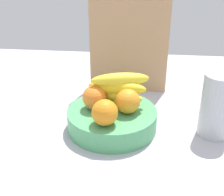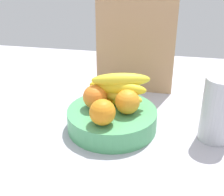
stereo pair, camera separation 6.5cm
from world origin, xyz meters
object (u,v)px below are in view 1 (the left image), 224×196
at_px(thermos_tumbler, 217,106).
at_px(cutting_board, 129,43).
at_px(orange_front_left, 105,113).
at_px(orange_back_left, 95,97).
at_px(fruit_bowl, 112,119).
at_px(orange_front_right, 128,101).
at_px(banana_bunch, 117,90).
at_px(orange_center, 113,92).

bearing_deg(thermos_tumbler, cutting_board, 133.51).
relative_size(orange_front_left, cutting_board, 0.20).
height_order(orange_back_left, thermos_tumbler, thermos_tumbler).
distance_m(fruit_bowl, orange_back_left, 0.08).
bearing_deg(orange_back_left, orange_front_right, -8.91).
xyz_separation_m(orange_front_left, banana_bunch, (0.02, 0.11, 0.02)).
bearing_deg(banana_bunch, orange_front_right, -45.96).
relative_size(orange_front_left, thermos_tumbler, 0.38).
height_order(orange_front_right, orange_back_left, same).
bearing_deg(orange_front_left, cutting_board, 83.72).
distance_m(orange_front_left, orange_back_left, 0.10).
height_order(orange_front_left, banana_bunch, banana_bunch).
bearing_deg(banana_bunch, thermos_tumbler, -5.52).
height_order(fruit_bowl, orange_front_left, orange_front_left).
height_order(orange_center, thermos_tumbler, thermos_tumbler).
distance_m(orange_center, banana_bunch, 0.03).
bearing_deg(orange_front_left, orange_front_right, 52.07).
height_order(orange_front_right, orange_center, same).
height_order(orange_front_right, thermos_tumbler, thermos_tumbler).
distance_m(orange_front_left, orange_center, 0.13).
bearing_deg(fruit_bowl, banana_bunch, 66.67).
height_order(fruit_bowl, thermos_tumbler, thermos_tumbler).
distance_m(cutting_board, thermos_tumbler, 0.39).
relative_size(fruit_bowl, thermos_tumbler, 1.42).
height_order(banana_bunch, cutting_board, cutting_board).
xyz_separation_m(orange_front_left, cutting_board, (0.04, 0.36, 0.08)).
relative_size(fruit_bowl, banana_bunch, 1.42).
xyz_separation_m(orange_back_left, banana_bunch, (0.06, 0.02, 0.02)).
xyz_separation_m(fruit_bowl, cutting_board, (0.03, 0.28, 0.15)).
bearing_deg(fruit_bowl, orange_center, 91.35).
bearing_deg(orange_center, fruit_bowl, -88.65).
relative_size(fruit_bowl, orange_front_left, 3.70).
relative_size(orange_center, orange_back_left, 1.00).
height_order(fruit_bowl, cutting_board, cutting_board).
bearing_deg(orange_front_left, banana_bunch, 78.02).
xyz_separation_m(orange_front_left, orange_back_left, (-0.04, 0.09, 0.00)).
xyz_separation_m(fruit_bowl, orange_back_left, (-0.05, 0.01, 0.07)).
height_order(orange_center, cutting_board, cutting_board).
distance_m(orange_front_right, cutting_board, 0.30).
xyz_separation_m(orange_front_left, orange_front_right, (0.06, 0.07, 0.00)).
xyz_separation_m(orange_back_left, thermos_tumbler, (0.35, -0.01, -0.00)).
distance_m(banana_bunch, cutting_board, 0.26).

